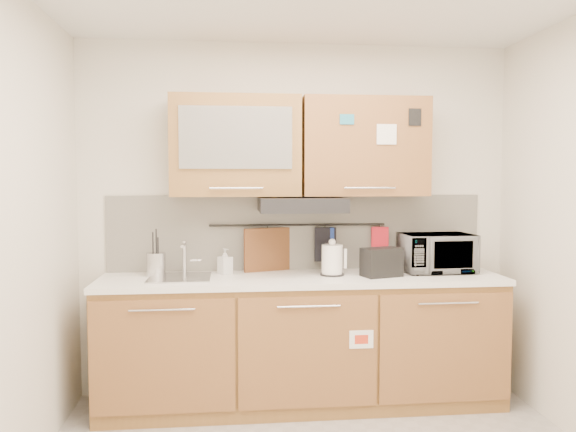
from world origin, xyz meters
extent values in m
plane|color=silver|center=(0.00, 1.50, 1.30)|extent=(3.20, 0.00, 3.20)
cube|color=olive|center=(0.00, 1.20, 0.44)|extent=(2.80, 0.60, 0.88)
cube|color=black|center=(0.00, 1.20, 0.05)|extent=(2.80, 0.54, 0.10)
cube|color=olive|center=(-0.93, 0.89, 0.47)|extent=(0.91, 0.02, 0.74)
cylinder|color=silver|center=(-0.93, 0.86, 0.78)|extent=(0.41, 0.01, 0.01)
cube|color=olive|center=(0.00, 0.89, 0.47)|extent=(0.91, 0.02, 0.74)
cylinder|color=silver|center=(0.00, 0.86, 0.78)|extent=(0.41, 0.01, 0.01)
cube|color=olive|center=(0.93, 0.89, 0.47)|extent=(0.91, 0.02, 0.74)
cylinder|color=silver|center=(0.93, 0.86, 0.78)|extent=(0.41, 0.01, 0.01)
cube|color=white|center=(0.00, 1.19, 0.90)|extent=(2.82, 0.62, 0.04)
cube|color=silver|center=(0.00, 1.49, 1.20)|extent=(2.80, 0.02, 0.56)
cube|color=olive|center=(-0.46, 1.32, 1.83)|extent=(0.90, 0.35, 0.70)
cube|color=silver|center=(-0.46, 1.14, 1.88)|extent=(0.76, 0.02, 0.42)
cube|color=olive|center=(0.46, 1.32, 1.83)|extent=(0.90, 0.35, 0.70)
cube|color=white|center=(0.58, 1.14, 1.91)|extent=(0.14, 0.00, 0.14)
cube|color=black|center=(0.00, 1.25, 1.42)|extent=(0.60, 0.46, 0.10)
cube|color=silver|center=(-0.85, 1.20, 0.92)|extent=(0.42, 0.40, 0.03)
cylinder|color=silver|center=(-0.83, 1.36, 1.04)|extent=(0.03, 0.03, 0.24)
cylinder|color=silver|center=(-0.83, 1.28, 1.14)|extent=(0.02, 0.18, 0.02)
cylinder|color=black|center=(0.00, 1.45, 1.26)|extent=(1.30, 0.02, 0.02)
cylinder|color=#BAB9BE|center=(-1.02, 1.29, 1.00)|extent=(0.16, 0.16, 0.17)
cylinder|color=black|center=(-1.04, 1.30, 1.08)|extent=(0.01, 0.01, 0.31)
cylinder|color=black|center=(-1.00, 1.27, 1.06)|extent=(0.01, 0.01, 0.28)
cylinder|color=black|center=(-1.02, 1.31, 1.09)|extent=(0.01, 0.01, 0.33)
cylinder|color=black|center=(-1.04, 1.27, 1.04)|extent=(0.01, 0.01, 0.24)
cylinder|color=white|center=(0.21, 1.21, 1.03)|extent=(0.15, 0.15, 0.22)
sphere|color=white|center=(0.21, 1.21, 1.16)|extent=(0.05, 0.05, 0.05)
cube|color=white|center=(0.31, 1.21, 1.04)|extent=(0.02, 0.03, 0.14)
cylinder|color=black|center=(0.21, 1.21, 0.93)|extent=(0.17, 0.17, 0.01)
cube|color=black|center=(0.55, 1.13, 1.02)|extent=(0.30, 0.23, 0.20)
cube|color=black|center=(0.50, 1.11, 1.11)|extent=(0.10, 0.13, 0.01)
cube|color=black|center=(0.59, 1.14, 1.11)|extent=(0.10, 0.13, 0.01)
imported|color=#999999|center=(1.00, 1.27, 1.06)|extent=(0.52, 0.37, 0.28)
imported|color=#999999|center=(-0.54, 1.34, 1.01)|extent=(0.12, 0.12, 0.18)
cube|color=brown|center=(-0.23, 1.44, 1.02)|extent=(0.35, 0.14, 0.45)
cube|color=navy|center=(0.20, 1.44, 1.13)|extent=(0.14, 0.07, 0.23)
cube|color=black|center=(0.20, 1.44, 1.11)|extent=(0.17, 0.07, 0.25)
cube|color=red|center=(0.62, 1.44, 1.16)|extent=(0.13, 0.03, 0.16)
camera|label=1|loc=(-0.50, -2.67, 1.61)|focal=35.00mm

